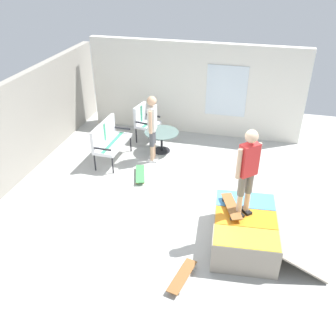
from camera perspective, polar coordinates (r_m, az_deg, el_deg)
ground_plane at (r=7.87m, az=2.13°, el=-6.54°), size 12.00×12.00×0.10m
back_wall_cinderblock at (r=8.84m, az=-24.00°, el=4.07°), size 9.00×0.20×2.27m
house_facade at (r=10.64m, az=4.18°, el=12.01°), size 0.23×6.00×2.59m
skate_ramp at (r=6.96m, az=11.95°, el=-9.43°), size 1.77×2.06×0.61m
patio_bench at (r=9.40m, az=-9.18°, el=4.54°), size 1.27×0.60×1.02m
patio_chair_near_house at (r=10.37m, az=-3.69°, el=7.46°), size 0.71×0.65×1.02m
patio_table at (r=9.79m, az=-0.98°, el=4.71°), size 0.90×0.90×0.57m
person_watching at (r=9.10m, az=-2.44°, el=6.75°), size 0.48×0.26×1.72m
person_skater at (r=6.31m, az=12.16°, el=0.03°), size 0.37×0.37×1.65m
skateboard_by_bench at (r=8.83m, az=-4.31°, el=-0.92°), size 0.82×0.44×0.10m
skateboard_spare at (r=6.34m, az=2.20°, el=-16.31°), size 0.82×0.37×0.10m
skateboard_on_ramp at (r=6.83m, az=9.75°, el=-5.82°), size 0.82×0.47×0.10m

